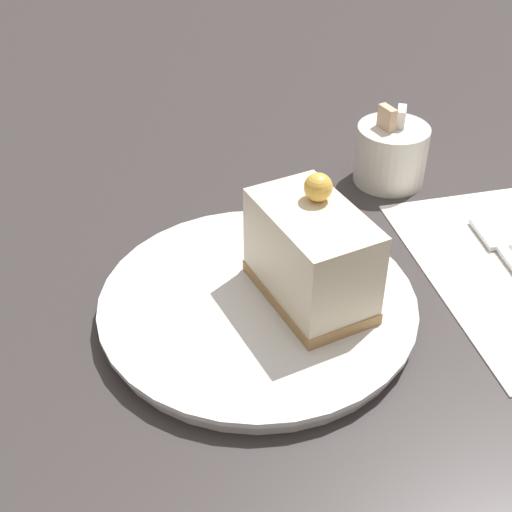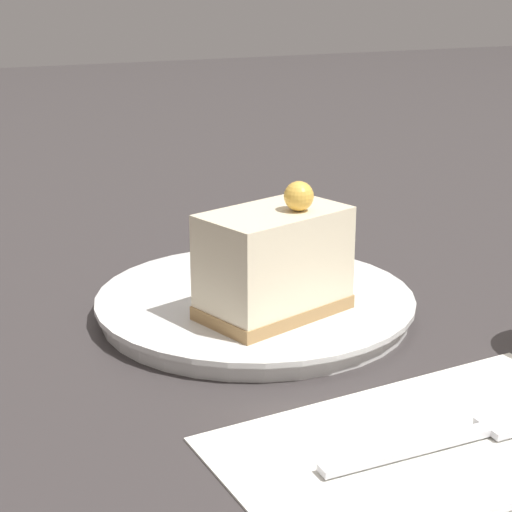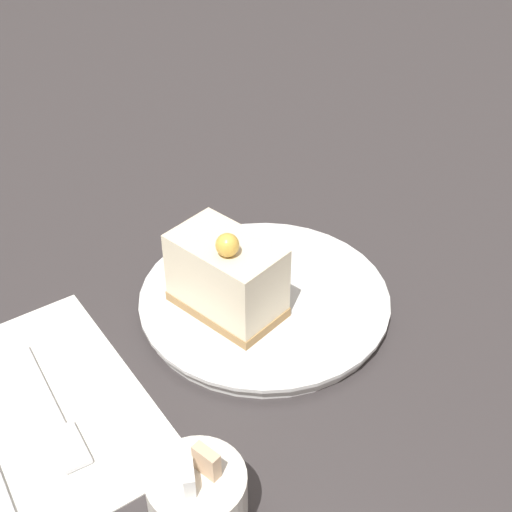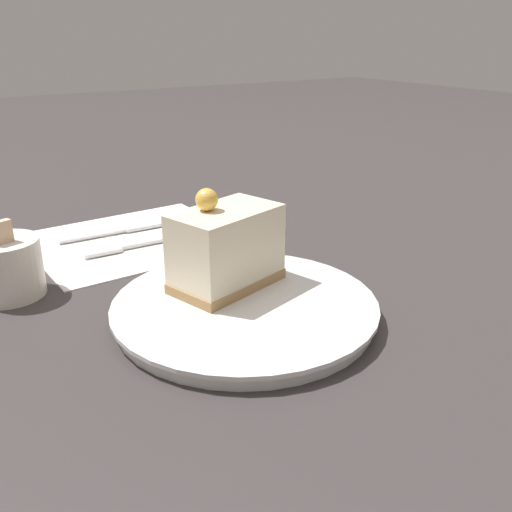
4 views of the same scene
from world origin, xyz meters
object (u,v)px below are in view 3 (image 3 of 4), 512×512
at_px(plate, 264,300).
at_px(sugar_bowl, 198,501).
at_px(cake_slice, 226,276).
at_px(fork, 54,414).

height_order(plate, sugar_bowl, sugar_bowl).
height_order(cake_slice, sugar_bowl, cake_slice).
relative_size(plate, cake_slice, 2.07).
relative_size(plate, fork, 1.62).
distance_m(fork, sugar_bowl, 0.16).
height_order(cake_slice, fork, cake_slice).
bearing_deg(sugar_bowl, fork, -70.04).
bearing_deg(cake_slice, sugar_bowl, 38.12).
height_order(fork, sugar_bowl, sugar_bowl).
relative_size(cake_slice, fork, 0.78).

